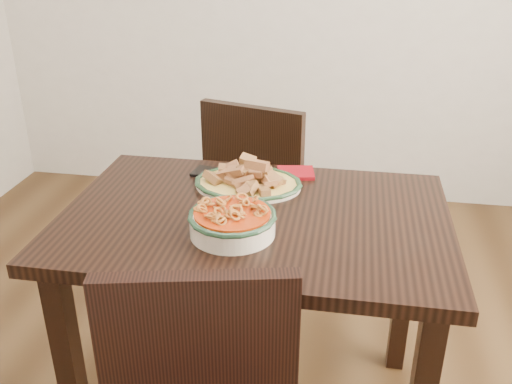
% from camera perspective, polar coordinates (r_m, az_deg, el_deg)
% --- Properties ---
extents(dining_table, '(1.11, 0.74, 0.75)m').
position_cam_1_polar(dining_table, '(1.70, -0.12, -5.43)').
color(dining_table, black).
rests_on(dining_table, ground).
extents(chair_far, '(0.52, 0.52, 0.89)m').
position_cam_1_polar(chair_far, '(2.38, 0.70, 0.22)').
color(chair_far, black).
rests_on(chair_far, ground).
extents(fish_plate, '(0.33, 0.26, 0.11)m').
position_cam_1_polar(fish_plate, '(1.79, -0.81, 1.80)').
color(fish_plate, beige).
rests_on(fish_plate, dining_table).
extents(noodle_bowl, '(0.24, 0.24, 0.08)m').
position_cam_1_polar(noodle_bowl, '(1.52, -2.38, -2.76)').
color(noodle_bowl, white).
rests_on(noodle_bowl, dining_table).
extents(smartphone, '(0.16, 0.11, 0.01)m').
position_cam_1_polar(smartphone, '(1.90, -4.10, 1.85)').
color(smartphone, black).
rests_on(smartphone, dining_table).
extents(napkin, '(0.13, 0.12, 0.01)m').
position_cam_1_polar(napkin, '(1.90, 4.00, 1.94)').
color(napkin, maroon).
rests_on(napkin, dining_table).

